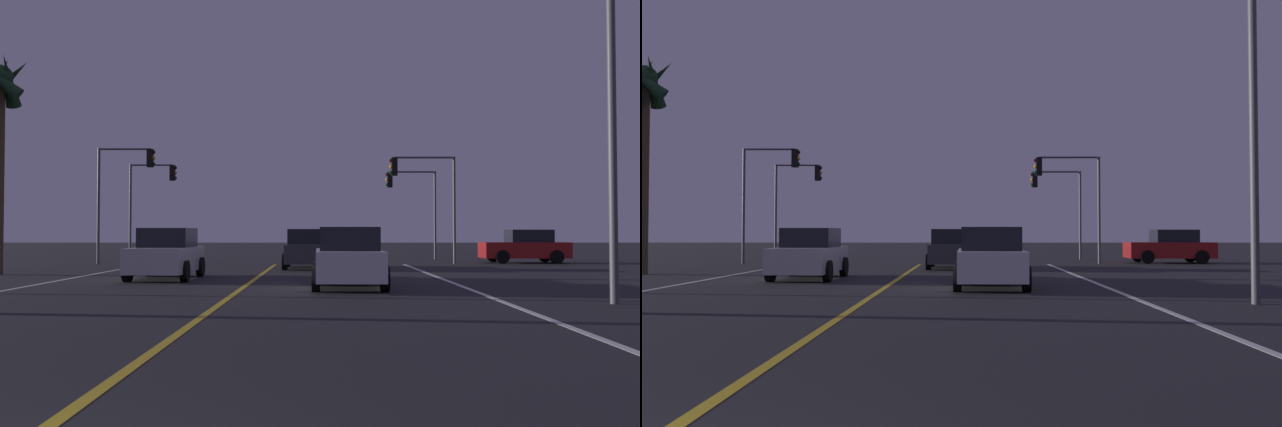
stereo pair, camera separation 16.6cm
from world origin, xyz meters
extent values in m
cube|color=silver|center=(6.26, 11.62, 0.00)|extent=(0.16, 35.25, 0.01)
cube|color=gold|center=(0.00, 11.62, 0.00)|extent=(0.16, 35.25, 0.01)
cylinder|color=black|center=(11.23, 29.83, 0.34)|extent=(0.68, 0.22, 0.68)
cylinder|color=black|center=(11.23, 31.63, 0.34)|extent=(0.68, 0.22, 0.68)
cylinder|color=black|center=(13.93, 29.83, 0.34)|extent=(0.68, 0.22, 0.68)
cylinder|color=black|center=(13.93, 31.63, 0.34)|extent=(0.68, 0.22, 0.68)
cube|color=maroon|center=(12.58, 30.73, 0.66)|extent=(4.30, 1.80, 0.80)
cube|color=black|center=(12.83, 30.73, 1.38)|extent=(2.10, 1.60, 0.64)
cube|color=red|center=(14.68, 30.13, 0.76)|extent=(0.08, 0.24, 0.16)
cube|color=red|center=(14.68, 31.33, 0.76)|extent=(0.08, 0.24, 0.16)
cylinder|color=black|center=(-2.06, 17.69, 0.34)|extent=(0.22, 0.68, 0.68)
cylinder|color=black|center=(-3.86, 17.69, 0.34)|extent=(0.22, 0.68, 0.68)
cylinder|color=black|center=(-2.06, 20.39, 0.34)|extent=(0.22, 0.68, 0.68)
cylinder|color=black|center=(-3.86, 20.39, 0.34)|extent=(0.22, 0.68, 0.68)
cube|color=#B7BABF|center=(-2.96, 19.04, 0.66)|extent=(1.80, 4.30, 0.80)
cube|color=black|center=(-2.96, 19.29, 1.38)|extent=(1.60, 2.10, 0.64)
cube|color=red|center=(-2.36, 21.14, 0.76)|extent=(0.24, 0.08, 0.16)
cube|color=red|center=(-3.56, 21.14, 0.76)|extent=(0.24, 0.08, 0.16)
cylinder|color=black|center=(2.06, 16.97, 0.34)|extent=(0.22, 0.68, 0.68)
cylinder|color=black|center=(3.86, 16.97, 0.34)|extent=(0.22, 0.68, 0.68)
cylinder|color=black|center=(2.06, 14.27, 0.34)|extent=(0.22, 0.68, 0.68)
cylinder|color=black|center=(3.86, 14.27, 0.34)|extent=(0.22, 0.68, 0.68)
cube|color=silver|center=(2.96, 15.62, 0.66)|extent=(1.80, 4.30, 0.80)
cube|color=black|center=(2.96, 15.37, 1.38)|extent=(1.60, 2.10, 0.64)
cube|color=red|center=(2.36, 13.52, 0.76)|extent=(0.24, 0.08, 0.16)
cube|color=red|center=(3.56, 13.52, 0.76)|extent=(0.24, 0.08, 0.16)
cylinder|color=black|center=(0.71, 27.06, 0.34)|extent=(0.22, 0.68, 0.68)
cylinder|color=black|center=(2.51, 27.06, 0.34)|extent=(0.22, 0.68, 0.68)
cylinder|color=black|center=(0.71, 24.36, 0.34)|extent=(0.22, 0.68, 0.68)
cylinder|color=black|center=(2.51, 24.36, 0.34)|extent=(0.22, 0.68, 0.68)
cube|color=#38383D|center=(1.61, 25.71, 0.66)|extent=(1.80, 4.30, 0.80)
cube|color=black|center=(1.61, 25.46, 1.38)|extent=(1.60, 2.10, 0.64)
cube|color=red|center=(1.01, 23.61, 0.76)|extent=(0.24, 0.08, 0.16)
cube|color=red|center=(2.21, 23.61, 0.76)|extent=(0.24, 0.08, 0.16)
cylinder|color=#4C4C51|center=(8.84, 29.75, 2.67)|extent=(0.14, 0.14, 5.34)
cylinder|color=#4C4C51|center=(7.35, 29.75, 5.29)|extent=(2.97, 0.10, 0.10)
cube|color=black|center=(5.87, 29.75, 4.84)|extent=(0.28, 0.36, 0.90)
sphere|color=#3A0605|center=(5.71, 29.75, 5.14)|extent=(0.20, 0.20, 0.20)
sphere|color=orange|center=(5.71, 29.75, 4.84)|extent=(0.20, 0.20, 0.20)
sphere|color=#063816|center=(5.71, 29.75, 4.54)|extent=(0.20, 0.20, 0.20)
cylinder|color=#4C4C51|center=(-8.84, 29.75, 2.88)|extent=(0.14, 0.14, 5.76)
cylinder|color=#4C4C51|center=(-7.56, 29.75, 5.71)|extent=(2.55, 0.10, 0.10)
cube|color=black|center=(-6.28, 29.75, 5.26)|extent=(0.28, 0.36, 0.90)
sphere|color=#3A0605|center=(-6.12, 29.75, 5.56)|extent=(0.20, 0.20, 0.20)
sphere|color=orange|center=(-6.12, 29.75, 5.26)|extent=(0.20, 0.20, 0.20)
sphere|color=#063816|center=(-6.12, 29.75, 4.96)|extent=(0.20, 0.20, 0.20)
cylinder|color=#4C4C51|center=(8.84, 35.25, 2.56)|extent=(0.14, 0.14, 5.13)
cylinder|color=#4C4C51|center=(7.53, 35.25, 5.08)|extent=(2.61, 0.10, 0.10)
cube|color=black|center=(6.22, 35.25, 4.63)|extent=(0.28, 0.36, 0.90)
sphere|color=#3A0605|center=(6.06, 35.25, 4.93)|extent=(0.20, 0.20, 0.20)
sphere|color=orange|center=(6.06, 35.25, 4.63)|extent=(0.20, 0.20, 0.20)
sphere|color=#063816|center=(6.06, 35.25, 4.33)|extent=(0.20, 0.20, 0.20)
cylinder|color=#4C4C51|center=(-8.84, 35.25, 2.76)|extent=(0.14, 0.14, 5.52)
cylinder|color=#4C4C51|center=(-7.62, 35.25, 5.47)|extent=(2.43, 0.10, 0.10)
cube|color=black|center=(-6.40, 35.25, 5.02)|extent=(0.28, 0.36, 0.90)
sphere|color=#3A0605|center=(-6.24, 35.25, 5.32)|extent=(0.20, 0.20, 0.20)
sphere|color=orange|center=(-6.24, 35.25, 5.02)|extent=(0.20, 0.20, 0.20)
sphere|color=#063816|center=(-6.24, 35.25, 4.72)|extent=(0.20, 0.20, 0.20)
cylinder|color=#4C4C51|center=(8.56, 11.38, 3.74)|extent=(0.18, 0.18, 7.49)
cylinder|color=#473826|center=(-9.70, 21.34, 3.54)|extent=(0.36, 0.36, 7.08)
sphere|color=#19381E|center=(-9.70, 21.34, 7.33)|extent=(0.90, 0.90, 0.90)
cone|color=#19381E|center=(-9.40, 21.37, 7.18)|extent=(0.68, 1.57, 1.98)
cone|color=#19381E|center=(-9.65, 21.64, 7.18)|extent=(2.20, 0.91, 1.92)
cone|color=#19381E|center=(-9.62, 21.06, 7.18)|extent=(1.79, 1.01, 1.55)
camera|label=1|loc=(2.17, -2.99, 1.55)|focal=37.10mm
camera|label=2|loc=(2.33, -2.99, 1.55)|focal=37.10mm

